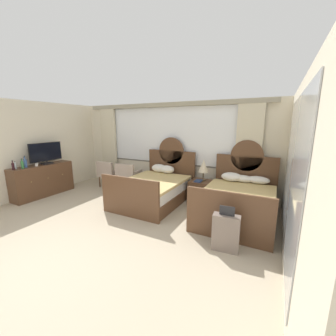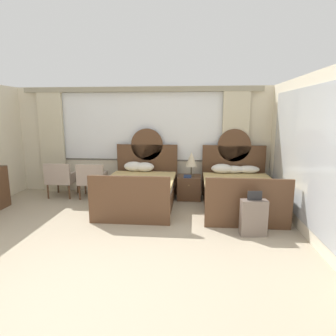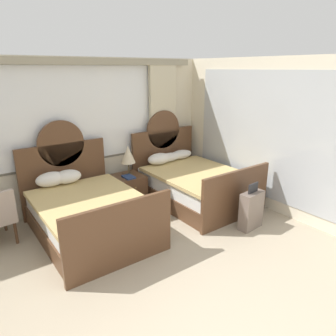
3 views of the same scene
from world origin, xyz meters
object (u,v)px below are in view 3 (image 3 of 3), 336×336
at_px(bed_near_window, 88,212).
at_px(book_on_nightstand, 129,177).
at_px(nightstand_between_beds, 128,189).
at_px(suitcase_on_floor, 251,210).
at_px(table_lamp_on_nightstand, 128,155).
at_px(bed_near_mirror, 193,183).

distance_m(bed_near_window, book_on_nightstand, 1.19).
bearing_deg(nightstand_between_beds, book_on_nightstand, -109.69).
height_order(bed_near_window, suitcase_on_floor, bed_near_window).
relative_size(table_lamp_on_nightstand, suitcase_on_floor, 0.75).
distance_m(nightstand_between_beds, book_on_nightstand, 0.32).
xyz_separation_m(bed_near_mirror, book_on_nightstand, (-1.12, 0.53, 0.21)).
xyz_separation_m(book_on_nightstand, suitcase_on_floor, (1.16, -1.94, -0.26)).
distance_m(nightstand_between_beds, table_lamp_on_nightstand, 0.68).
bearing_deg(book_on_nightstand, bed_near_mirror, -25.45).
bearing_deg(nightstand_between_beds, table_lamp_on_nightstand, 30.06).
bearing_deg(nightstand_between_beds, bed_near_mirror, -30.84).
height_order(bed_near_window, table_lamp_on_nightstand, bed_near_window).
bearing_deg(book_on_nightstand, suitcase_on_floor, -59.13).
height_order(nightstand_between_beds, table_lamp_on_nightstand, table_lamp_on_nightstand).
height_order(bed_near_window, nightstand_between_beds, bed_near_window).
bearing_deg(table_lamp_on_nightstand, bed_near_window, -149.07).
bearing_deg(bed_near_mirror, suitcase_on_floor, -88.23).
bearing_deg(table_lamp_on_nightstand, bed_near_mirror, -32.90).
xyz_separation_m(bed_near_mirror, nightstand_between_beds, (-1.08, 0.64, -0.09)).
xyz_separation_m(bed_near_mirror, suitcase_on_floor, (0.04, -1.41, -0.05)).
bearing_deg(suitcase_on_floor, book_on_nightstand, 120.87).
height_order(bed_near_mirror, suitcase_on_floor, bed_near_mirror).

